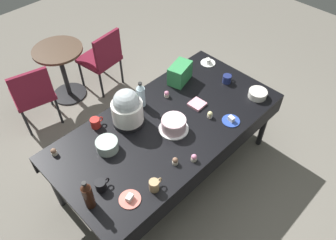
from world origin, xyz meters
TOP-DOWN VIEW (x-y plane):
  - ground at (0.00, 0.00)m, footprint 9.00×9.00m
  - potluck_table at (0.00, 0.00)m, footprint 2.20×1.10m
  - frosted_layer_cake at (-0.01, -0.08)m, footprint 0.27×0.27m
  - slow_cooker at (-0.24, 0.27)m, footprint 0.29×0.29m
  - glass_salad_bowl at (-0.57, 0.16)m, footprint 0.19×0.19m
  - ceramic_snack_bowl at (0.89, -0.37)m, footprint 0.18×0.18m
  - dessert_plate_coral at (-0.76, -0.35)m, footprint 0.17×0.17m
  - dessert_plate_white at (0.97, 0.34)m, footprint 0.16×0.16m
  - dessert_plate_cobalt at (0.43, -0.39)m, footprint 0.17×0.17m
  - cupcake_mint at (-0.28, -0.36)m, footprint 0.05×0.05m
  - cupcake_lemon at (-0.14, -0.44)m, footprint 0.05×0.05m
  - cupcake_berry at (0.34, -0.22)m, footprint 0.05×0.05m
  - cupcake_rose at (0.26, 0.27)m, footprint 0.05×0.05m
  - cupcake_cocoa at (-0.92, 0.43)m, footprint 0.05×0.05m
  - soda_bottle_water at (0.00, 0.36)m, footprint 0.08×0.08m
  - soda_bottle_cola at (-0.99, -0.17)m, footprint 0.08×0.08m
  - coffee_mug_navy at (0.85, -0.01)m, footprint 0.13×0.09m
  - coffee_mug_black at (-0.85, -0.12)m, footprint 0.13×0.09m
  - coffee_mug_red at (-0.48, 0.44)m, footprint 0.13×0.09m
  - coffee_mug_tan at (-0.56, -0.41)m, footprint 0.12×0.08m
  - soda_carton at (0.53, 0.35)m, footprint 0.29×0.22m
  - paper_napkin_stack at (0.38, -0.02)m, footprint 0.15×0.15m
  - maroon_chair_left at (-0.57, 1.59)m, footprint 0.53×0.53m
  - maroon_chair_right at (0.41, 1.59)m, footprint 0.49×0.49m
  - round_cafe_table at (-0.05, 1.81)m, footprint 0.60×0.60m

SIDE VIEW (x-z plane):
  - ground at x=0.00m, z-range 0.00..0.00m
  - maroon_chair_left at x=-0.57m, z-range 0.07..0.92m
  - maroon_chair_right at x=0.41m, z-range 0.07..0.92m
  - round_cafe_table at x=-0.05m, z-range 0.14..0.86m
  - potluck_table at x=0.00m, z-range 0.31..1.06m
  - dessert_plate_coral at x=-0.76m, z-range 0.74..0.79m
  - paper_napkin_stack at x=0.38m, z-range 0.75..0.77m
  - dessert_plate_cobalt at x=0.43m, z-range 0.74..0.79m
  - dessert_plate_white at x=0.97m, z-range 0.74..0.79m
  - cupcake_mint at x=-0.28m, z-range 0.75..0.82m
  - cupcake_lemon at x=-0.14m, z-range 0.75..0.82m
  - cupcake_berry at x=0.34m, z-range 0.75..0.82m
  - cupcake_rose at x=0.26m, z-range 0.75..0.82m
  - cupcake_cocoa at x=-0.92m, z-range 0.75..0.82m
  - ceramic_snack_bowl at x=0.89m, z-range 0.75..0.82m
  - coffee_mug_navy at x=0.85m, z-range 0.75..0.84m
  - coffee_mug_black at x=-0.85m, z-range 0.75..0.84m
  - coffee_mug_red at x=-0.48m, z-range 0.75..0.84m
  - glass_salad_bowl at x=-0.57m, z-range 0.75..0.85m
  - coffee_mug_tan at x=-0.56m, z-range 0.75..0.85m
  - frosted_layer_cake at x=-0.01m, z-range 0.75..0.88m
  - soda_carton at x=0.53m, z-range 0.75..0.95m
  - soda_bottle_water at x=0.00m, z-range 0.74..1.01m
  - soda_bottle_cola at x=-0.99m, z-range 0.74..1.03m
  - slow_cooker at x=-0.24m, z-range 0.74..1.11m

